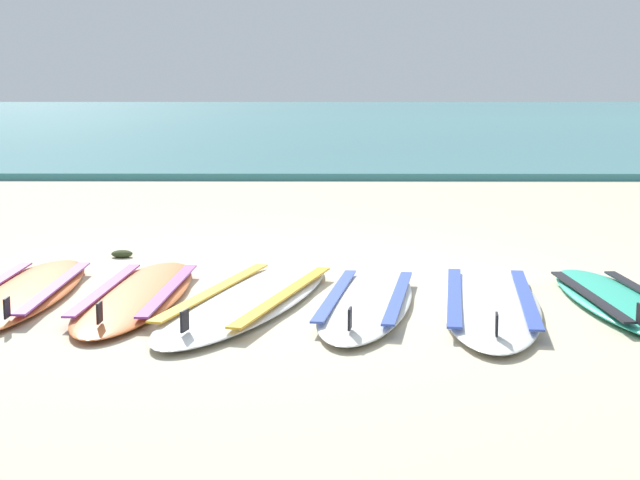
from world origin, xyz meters
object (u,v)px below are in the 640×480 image
object	(u,v)px
surfboard_0	(23,292)
surfboard_5	(619,301)
surfboard_2	(250,298)
surfboard_1	(137,295)
surfboard_4	(490,302)
surfboard_3	(367,301)

from	to	relation	value
surfboard_0	surfboard_5	size ratio (longest dim) A/B	1.11
surfboard_0	surfboard_2	bearing A→B (deg)	-6.55
surfboard_0	surfboard_1	bearing A→B (deg)	-4.78
surfboard_0	surfboard_4	size ratio (longest dim) A/B	0.95
surfboard_0	surfboard_1	distance (m)	0.72
surfboard_5	surfboard_3	bearing A→B (deg)	-179.26
surfboard_3	surfboard_4	bearing A→B (deg)	-1.82
surfboard_0	surfboard_5	xyz separation A→B (m)	(3.61, -0.22, 0.00)
surfboard_1	surfboard_4	bearing A→B (deg)	-5.45
surfboard_4	surfboard_3	bearing A→B (deg)	178.18
surfboard_4	surfboard_5	bearing A→B (deg)	3.15
surfboard_0	surfboard_4	world-z (taller)	same
surfboard_2	surfboard_5	distance (m)	2.20
surfboard_2	surfboard_3	size ratio (longest dim) A/B	1.20
surfboard_1	surfboard_2	bearing A→B (deg)	-8.38
surfboard_0	surfboard_4	bearing A→B (deg)	-5.28
surfboard_0	surfboard_5	bearing A→B (deg)	-3.49
surfboard_2	surfboard_3	xyz separation A→B (m)	(0.70, -0.08, 0.00)
surfboard_2	surfboard_5	world-z (taller)	same
surfboard_0	surfboard_5	distance (m)	3.62
surfboard_2	surfboard_4	bearing A→B (deg)	-4.00
surfboard_2	surfboard_0	bearing A→B (deg)	173.45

